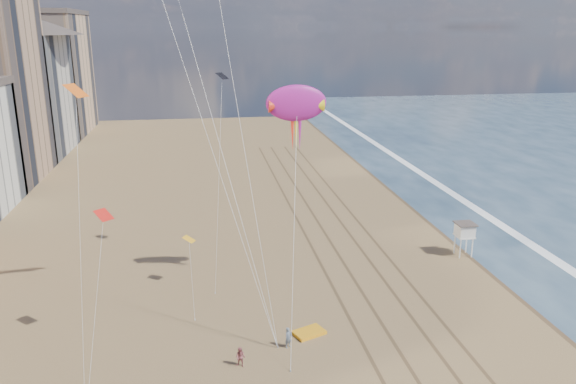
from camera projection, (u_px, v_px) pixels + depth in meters
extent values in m
plane|color=#42301E|center=(467.00, 226.00, 68.58)|extent=(260.00, 260.00, 0.00)
plane|color=white|center=(499.00, 224.00, 69.21)|extent=(260.00, 260.00, 0.00)
cube|color=brown|center=(324.00, 270.00, 56.07)|extent=(0.28, 120.00, 0.01)
cube|color=brown|center=(347.00, 268.00, 56.43)|extent=(0.28, 120.00, 0.01)
cube|color=brown|center=(374.00, 267.00, 56.85)|extent=(0.28, 120.00, 0.01)
cube|color=brown|center=(395.00, 265.00, 57.18)|extent=(0.28, 120.00, 0.01)
cube|color=#BCB2A3|center=(22.00, 96.00, 105.05)|extent=(15.00, 22.00, 22.00)
cone|color=#473D38|center=(12.00, 22.00, 101.32)|extent=(34.22, 34.22, 4.40)
cube|color=tan|center=(47.00, 75.00, 125.25)|extent=(16.00, 24.00, 26.00)
cube|color=#473D38|center=(40.00, 12.00, 121.44)|extent=(16.32, 24.48, 1.00)
cylinder|color=silver|center=(460.00, 249.00, 58.73)|extent=(0.13, 0.13, 2.00)
cylinder|color=silver|center=(472.00, 248.00, 58.93)|extent=(0.13, 0.13, 2.00)
cylinder|color=silver|center=(455.00, 244.00, 59.99)|extent=(0.13, 0.13, 2.00)
cylinder|color=silver|center=(466.00, 244.00, 60.19)|extent=(0.13, 0.13, 2.00)
cube|color=silver|center=(464.00, 236.00, 59.13)|extent=(1.78, 1.78, 0.13)
cube|color=silver|center=(465.00, 230.00, 58.94)|extent=(1.67, 1.67, 1.22)
cube|color=#473D38|center=(465.00, 224.00, 58.74)|extent=(2.00, 2.00, 0.11)
cube|color=orange|center=(309.00, 332.00, 44.35)|extent=(2.80, 2.34, 0.27)
ellipsoid|color=#9A177F|center=(296.00, 103.00, 47.37)|extent=(4.83, 0.91, 2.87)
cone|color=red|center=(276.00, 106.00, 47.17)|extent=(1.29, 1.08, 1.08)
cone|color=yellow|center=(316.00, 105.00, 47.69)|extent=(1.29, 1.08, 1.08)
cylinder|color=silver|center=(294.00, 232.00, 43.59)|extent=(0.03, 0.03, 20.85)
imported|color=slate|center=(288.00, 338.00, 42.31)|extent=(0.72, 0.66, 1.64)
imported|color=#964C4F|center=(241.00, 357.00, 39.91)|extent=(0.92, 0.84, 1.52)
plane|color=#ED5C13|center=(76.00, 91.00, 40.21)|extent=(1.96, 2.06, 0.90)
plane|color=orange|center=(189.00, 239.00, 51.36)|extent=(1.39, 1.44, 0.45)
plane|color=red|center=(104.00, 215.00, 39.57)|extent=(1.69, 1.68, 0.60)
plane|color=black|center=(222.00, 76.00, 52.65)|extent=(1.55, 1.54, 0.57)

